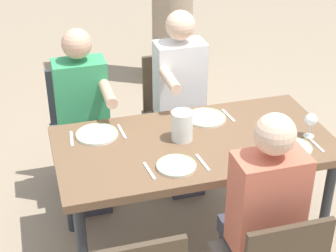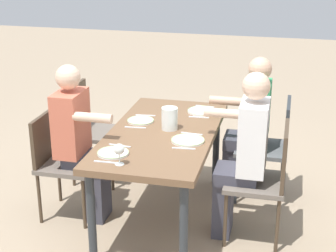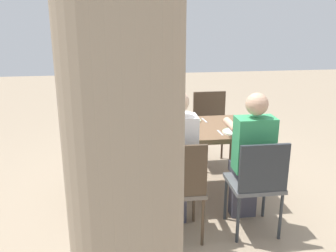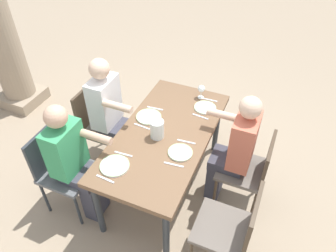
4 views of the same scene
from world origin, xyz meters
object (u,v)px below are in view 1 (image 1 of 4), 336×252
object	(u,v)px
plate_0	(97,134)
water_pitcher	(182,127)
diner_guest_third	(85,117)
plate_2	(206,118)
diner_woman_green	(182,99)
plate_1	(176,166)
plate_3	(292,147)
wine_glass_3	(311,120)
dining_table	(194,152)
chair_west_north	(82,123)
chair_mid_north	(175,109)
diner_man_white	(260,215)

from	to	relation	value
plate_0	water_pitcher	world-z (taller)	water_pitcher
diner_guest_third	plate_2	world-z (taller)	diner_guest_third
diner_guest_third	water_pitcher	size ratio (longest dim) A/B	7.09
diner_woman_green	water_pitcher	xyz separation A→B (m)	(-0.19, -0.61, 0.14)
plate_1	plate_3	size ratio (longest dim) A/B	0.97
plate_1	wine_glass_3	size ratio (longest dim) A/B	1.47
dining_table	diner_woman_green	bearing A→B (deg)	79.32
chair_west_north	plate_1	distance (m)	1.15
chair_mid_north	plate_0	world-z (taller)	chair_mid_north
dining_table	plate_0	bearing A→B (deg)	157.55
diner_guest_third	water_pitcher	distance (m)	0.78
water_pitcher	diner_man_white	bearing A→B (deg)	-74.27
chair_west_north	wine_glass_3	world-z (taller)	wine_glass_3
chair_west_north	plate_2	world-z (taller)	chair_west_north
diner_woman_green	diner_guest_third	xyz separation A→B (m)	(-0.68, -0.02, -0.03)
dining_table	plate_2	distance (m)	0.29
dining_table	chair_west_north	size ratio (longest dim) A/B	1.81
plate_3	wine_glass_3	size ratio (longest dim) A/B	1.51
plate_0	wine_glass_3	distance (m)	1.26
dining_table	wine_glass_3	bearing A→B (deg)	-11.05
chair_west_north	wine_glass_3	bearing A→B (deg)	-37.94
diner_woman_green	water_pitcher	size ratio (longest dim) A/B	7.38
plate_0	diner_woman_green	bearing A→B (deg)	33.04
chair_mid_north	diner_man_white	world-z (taller)	diner_man_white
plate_2	water_pitcher	bearing A→B (deg)	-138.57
water_pitcher	dining_table	bearing A→B (deg)	-34.84
chair_west_north	plate_1	world-z (taller)	chair_west_north
diner_woman_green	plate_0	world-z (taller)	diner_woman_green
chair_mid_north	diner_woman_green	size ratio (longest dim) A/B	0.70
chair_west_north	diner_man_white	world-z (taller)	diner_man_white
chair_west_north	diner_man_white	xyz separation A→B (m)	(0.69, -1.47, 0.16)
plate_3	water_pitcher	bearing A→B (deg)	154.33
water_pitcher	plate_1	bearing A→B (deg)	-113.10
chair_west_north	diner_woman_green	world-z (taller)	diner_woman_green
chair_west_north	diner_woman_green	distance (m)	0.73
diner_guest_third	plate_1	size ratio (longest dim) A/B	5.74
diner_man_white	plate_0	xyz separation A→B (m)	(-0.67, 0.86, 0.08)
wine_glass_3	chair_west_north	bearing A→B (deg)	142.06
wine_glass_3	diner_man_white	bearing A→B (deg)	-136.45
diner_woman_green	wine_glass_3	xyz separation A→B (m)	(0.54, -0.78, 0.17)
diner_guest_third	wine_glass_3	bearing A→B (deg)	-31.73
diner_woman_green	diner_guest_third	distance (m)	0.68
wine_glass_3	plate_3	bearing A→B (deg)	-147.84
diner_woman_green	plate_2	xyz separation A→B (m)	(0.03, -0.42, 0.07)
plate_1	plate_3	bearing A→B (deg)	-0.22
plate_3	chair_mid_north	bearing A→B (deg)	109.82
diner_guest_third	plate_3	xyz separation A→B (m)	(1.07, -0.86, 0.10)
diner_woman_green	diner_guest_third	bearing A→B (deg)	-177.97
diner_woman_green	plate_3	world-z (taller)	diner_woman_green
dining_table	plate_2	bearing A→B (deg)	57.19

